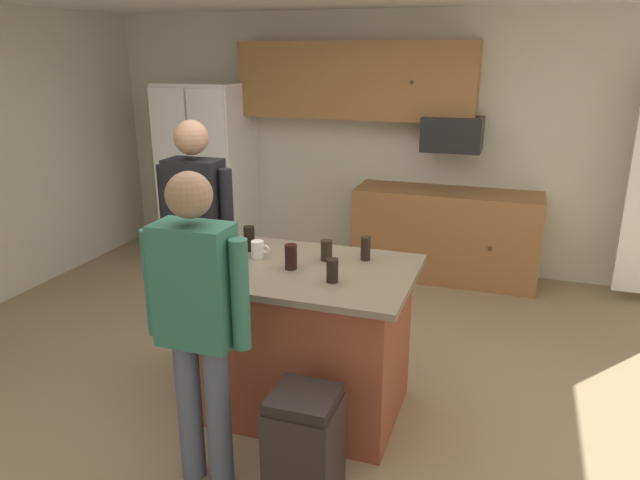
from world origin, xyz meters
TOP-DOWN VIEW (x-y plane):
  - floor at (0.00, 0.00)m, footprint 7.04×7.04m
  - back_wall at (0.00, 2.80)m, footprint 6.40×0.10m
  - cabinet_run_upper at (-0.40, 2.60)m, footprint 2.40×0.38m
  - cabinet_run_lower at (0.60, 2.48)m, footprint 1.80×0.63m
  - refrigerator at (-2.00, 2.38)m, footprint 0.88×0.76m
  - microwave_over_range at (0.60, 2.50)m, footprint 0.56×0.40m
  - kitchen_island at (0.07, -0.16)m, footprint 1.33×0.96m
  - person_guest_right at (-0.85, 0.18)m, footprint 0.57×0.23m
  - person_guest_left at (-0.20, -0.96)m, footprint 0.57×0.22m
  - mug_blue_stoneware at (-0.27, -0.08)m, footprint 0.12×0.08m
  - tumbler_amber at (0.38, 0.10)m, footprint 0.06×0.06m
  - glass_stout_tall at (0.30, -0.32)m, footprint 0.07×0.07m
  - glass_dark_ale at (-0.00, -0.20)m, footprint 0.07×0.07m
  - glass_pilsner at (-0.38, 0.03)m, footprint 0.07×0.07m
  - glass_short_whisky at (0.15, 0.01)m, footprint 0.07×0.07m
  - trash_bin at (0.34, -0.92)m, footprint 0.34×0.34m

SIDE VIEW (x-z plane):
  - floor at x=0.00m, z-range 0.00..0.00m
  - trash_bin at x=0.34m, z-range 0.00..0.61m
  - cabinet_run_lower at x=0.60m, z-range 0.00..0.90m
  - kitchen_island at x=0.07m, z-range 0.01..0.97m
  - refrigerator at x=-2.00m, z-range 0.00..1.89m
  - person_guest_left at x=-0.20m, z-range 0.13..1.82m
  - mug_blue_stoneware at x=-0.27m, z-range 0.97..1.07m
  - glass_short_whisky at x=0.15m, z-range 0.97..1.10m
  - glass_stout_tall at x=0.30m, z-range 0.97..1.10m
  - person_guest_right at x=-0.85m, z-range 0.15..1.92m
  - tumbler_amber at x=0.38m, z-range 0.97..1.12m
  - glass_dark_ale at x=0.00m, z-range 0.97..1.12m
  - glass_pilsner at x=-0.38m, z-range 0.97..1.13m
  - back_wall at x=0.00m, z-range 0.00..2.60m
  - microwave_over_range at x=0.60m, z-range 1.29..1.61m
  - cabinet_run_upper at x=-0.40m, z-range 1.55..2.30m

